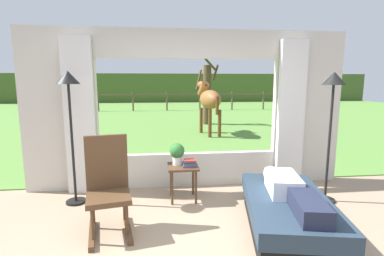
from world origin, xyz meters
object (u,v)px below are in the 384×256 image
(rocking_chair, at_px, (108,185))
(potted_plant, at_px, (177,153))
(side_table, at_px, (183,172))
(floor_lamp_left, at_px, (69,97))
(reclining_person, at_px, (290,190))
(floor_lamp_right, at_px, (333,98))
(pasture_tree, at_px, (207,93))
(book_stack, at_px, (189,163))
(recliner_sofa, at_px, (287,214))
(horse, at_px, (209,100))

(rocking_chair, relative_size, potted_plant, 3.50)
(side_table, relative_size, floor_lamp_left, 0.28)
(potted_plant, bearing_deg, reclining_person, -44.22)
(floor_lamp_left, distance_m, floor_lamp_right, 3.64)
(floor_lamp_right, relative_size, pasture_tree, 0.66)
(book_stack, height_order, pasture_tree, pasture_tree)
(side_table, distance_m, floor_lamp_right, 2.35)
(recliner_sofa, distance_m, pasture_tree, 8.62)
(reclining_person, distance_m, floor_lamp_left, 3.09)
(rocking_chair, xyz_separation_m, potted_plant, (0.86, 0.84, 0.16))
(floor_lamp_left, bearing_deg, book_stack, -4.31)
(reclining_person, bearing_deg, rocking_chair, -177.60)
(book_stack, height_order, horse, horse)
(book_stack, height_order, floor_lamp_left, floor_lamp_left)
(book_stack, bearing_deg, reclining_person, -45.58)
(side_table, xyz_separation_m, floor_lamp_right, (2.07, -0.29, 1.08))
(horse, bearing_deg, potted_plant, -115.59)
(floor_lamp_left, xyz_separation_m, horse, (2.85, 5.10, -0.36))
(reclining_person, relative_size, floor_lamp_left, 0.76)
(floor_lamp_left, distance_m, pasture_tree, 8.06)
(potted_plant, bearing_deg, horse, 74.94)
(book_stack, bearing_deg, pasture_tree, 78.57)
(recliner_sofa, relative_size, book_stack, 9.25)
(recliner_sofa, height_order, book_stack, book_stack)
(floor_lamp_right, xyz_separation_m, horse, (-0.78, 5.46, -0.35))
(rocking_chair, height_order, pasture_tree, pasture_tree)
(side_table, height_order, horse, horse)
(potted_plant, xyz_separation_m, book_stack, (0.17, -0.12, -0.13))
(book_stack, bearing_deg, floor_lamp_right, -6.76)
(recliner_sofa, xyz_separation_m, floor_lamp_right, (0.95, 0.77, 1.29))
(recliner_sofa, distance_m, side_table, 1.56)
(floor_lamp_left, xyz_separation_m, floor_lamp_right, (3.62, -0.36, -0.01))
(pasture_tree, bearing_deg, reclining_person, -93.26)
(book_stack, distance_m, floor_lamp_left, 1.90)
(rocking_chair, bearing_deg, floor_lamp_left, 115.00)
(floor_lamp_left, bearing_deg, horse, 60.82)
(side_table, distance_m, pasture_tree, 7.69)
(floor_lamp_right, bearing_deg, book_stack, 173.24)
(side_table, xyz_separation_m, pasture_tree, (1.61, 7.47, 0.86))
(horse, xyz_separation_m, pasture_tree, (0.32, 2.31, 0.13))
(rocking_chair, distance_m, book_stack, 1.26)
(rocking_chair, distance_m, potted_plant, 1.21)
(horse, height_order, pasture_tree, pasture_tree)
(horse, distance_m, pasture_tree, 2.33)
(reclining_person, relative_size, book_stack, 7.17)
(reclining_person, relative_size, pasture_tree, 0.51)
(recliner_sofa, bearing_deg, horse, 100.00)
(book_stack, relative_size, pasture_tree, 0.07)
(reclining_person, distance_m, horse, 6.31)
(recliner_sofa, bearing_deg, reclining_person, -78.44)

